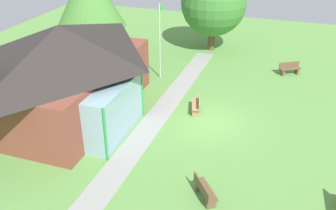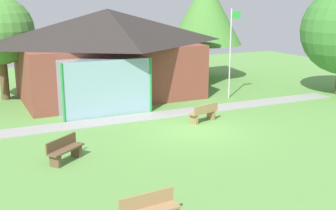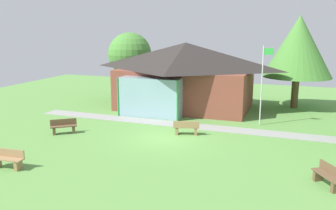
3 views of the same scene
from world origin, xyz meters
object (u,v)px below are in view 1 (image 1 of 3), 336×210
(bench_rear_near_path, at_px, (197,105))
(bench_mid_left, at_px, (204,191))
(bench_lawn_far_right, at_px, (290,69))
(tree_east_hedge, at_px, (214,3))
(pavilion, at_px, (66,69))
(flagpole, at_px, (160,38))

(bench_rear_near_path, bearing_deg, bench_mid_left, -177.29)
(bench_lawn_far_right, relative_size, bench_rear_near_path, 0.96)
(bench_mid_left, height_order, tree_east_hedge, tree_east_hedge)
(bench_lawn_far_right, distance_m, bench_mid_left, 14.28)
(pavilion, height_order, bench_lawn_far_right, pavilion)
(bench_rear_near_path, xyz_separation_m, tree_east_hedge, (10.31, 1.51, 3.34))
(pavilion, height_order, bench_mid_left, pavilion)
(bench_rear_near_path, bearing_deg, pavilion, 93.35)
(pavilion, height_order, bench_rear_near_path, pavilion)
(pavilion, bearing_deg, tree_east_hedge, -23.10)
(bench_lawn_far_right, bearing_deg, flagpole, -10.40)
(pavilion, height_order, tree_east_hedge, tree_east_hedge)
(pavilion, distance_m, bench_lawn_far_right, 15.11)
(bench_lawn_far_right, height_order, bench_mid_left, same)
(bench_lawn_far_right, height_order, tree_east_hedge, tree_east_hedge)
(pavilion, relative_size, bench_rear_near_path, 6.82)
(flagpole, xyz_separation_m, bench_mid_left, (-10.71, -5.72, -2.39))
(pavilion, bearing_deg, bench_lawn_far_right, -51.02)
(pavilion, distance_m, tree_east_hedge, 13.67)
(tree_east_hedge, bearing_deg, bench_rear_near_path, -171.66)
(flagpole, distance_m, bench_rear_near_path, 5.78)
(flagpole, height_order, bench_rear_near_path, flagpole)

